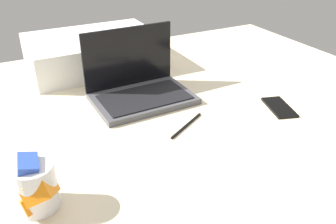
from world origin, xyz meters
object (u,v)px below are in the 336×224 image
(laptop, at_px, (139,86))
(pillow, at_px, (94,51))
(snack_cup, at_px, (35,187))
(cell_phone, at_px, (279,107))

(laptop, distance_m, pillow, 0.37)
(laptop, relative_size, snack_cup, 2.53)
(snack_cup, bearing_deg, laptop, 44.13)
(snack_cup, height_order, pillow, snack_cup)
(pillow, bearing_deg, laptop, -82.53)
(laptop, distance_m, snack_cup, 0.57)
(cell_phone, height_order, pillow, pillow)
(laptop, xyz_separation_m, cell_phone, (0.38, -0.29, -0.04))
(snack_cup, bearing_deg, pillow, 64.64)
(laptop, distance_m, cell_phone, 0.48)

